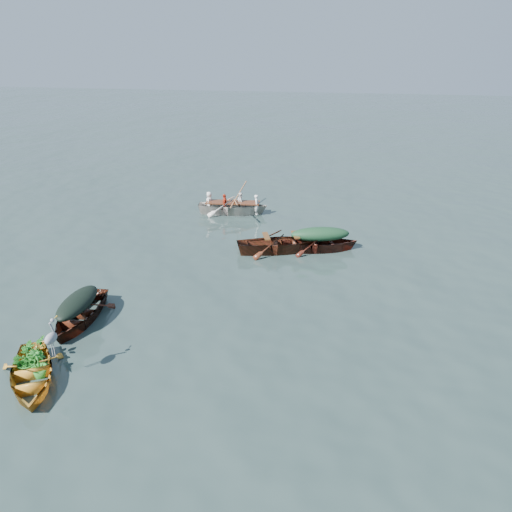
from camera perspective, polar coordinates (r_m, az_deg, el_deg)
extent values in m
plane|color=#2B3C39|center=(14.47, -1.94, -6.60)|extent=(140.00, 140.00, 0.00)
imported|color=#BE7525|center=(12.88, -24.16, -13.11)|extent=(2.89, 3.47, 0.87)
imported|color=#42190F|center=(14.91, -19.43, -7.11)|extent=(1.57, 3.71, 0.90)
imported|color=#441A0F|center=(18.87, 7.25, 0.61)|extent=(4.16, 2.26, 0.90)
imported|color=#522214|center=(18.65, 2.82, 0.49)|extent=(4.72, 2.78, 1.06)
imported|color=beige|center=(22.84, -2.64, 4.83)|extent=(4.51, 1.81, 1.05)
ellipsoid|color=black|center=(14.60, -19.77, -4.89)|extent=(0.87, 2.04, 0.40)
ellipsoid|color=#17391D|center=(18.61, 7.36, 2.63)|extent=(2.29, 1.24, 0.52)
imported|color=#206B1C|center=(12.95, -24.49, -9.05)|extent=(1.07, 1.13, 0.60)
imported|color=white|center=(22.57, -2.69, 7.01)|extent=(3.19, 1.53, 0.76)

